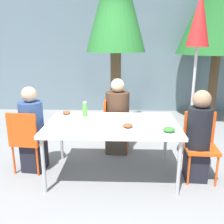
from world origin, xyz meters
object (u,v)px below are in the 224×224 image
object	(u,v)px
chair_left	(27,137)
person_far	(117,119)
drinking_cup	(79,120)
person_left	(32,132)
bottle	(85,109)
salad_bowl	(152,124)
closed_umbrella	(198,31)
tree_behind_left	(222,0)
person_right	(198,138)
chair_right	(200,140)
chair_far	(113,121)

from	to	relation	value
chair_left	person_far	world-z (taller)	person_far
drinking_cup	chair_left	bearing A→B (deg)	176.19
person_left	bottle	distance (m)	0.78
chair_left	salad_bowl	xyz separation A→B (m)	(1.66, -0.13, 0.25)
closed_umbrella	bottle	size ratio (longest dim) A/B	11.66
bottle	tree_behind_left	xyz separation A→B (m)	(2.60, 2.37, 1.75)
bottle	drinking_cup	world-z (taller)	bottle
person_far	person_right	bearing A→B (deg)	56.06
chair_right	person_far	bearing A→B (deg)	-31.04
chair_far	tree_behind_left	size ratio (longest dim) A/B	0.23
bottle	salad_bowl	bearing A→B (deg)	-22.59
chair_right	drinking_cup	distance (m)	1.60
chair_far	drinking_cup	world-z (taller)	chair_far
person_left	drinking_cup	world-z (taller)	person_left
salad_bowl	tree_behind_left	xyz separation A→B (m)	(1.71, 2.74, 1.83)
person_far	drinking_cup	xyz separation A→B (m)	(-0.48, -0.77, 0.22)
closed_umbrella	tree_behind_left	xyz separation A→B (m)	(0.96, 1.82, 0.69)
chair_far	drinking_cup	bearing A→B (deg)	-21.71
drinking_cup	salad_bowl	distance (m)	0.92
chair_far	person_far	xyz separation A→B (m)	(0.08, -0.06, 0.05)
chair_right	closed_umbrella	xyz separation A→B (m)	(0.09, 0.82, 1.40)
salad_bowl	tree_behind_left	world-z (taller)	tree_behind_left
drinking_cup	chair_far	bearing A→B (deg)	63.92
closed_umbrella	person_left	bearing A→B (deg)	-163.05
closed_umbrella	tree_behind_left	world-z (taller)	tree_behind_left
chair_right	chair_far	xyz separation A→B (m)	(-1.17, 0.80, 0.00)
closed_umbrella	tree_behind_left	distance (m)	2.17
chair_right	tree_behind_left	world-z (taller)	tree_behind_left
chair_far	tree_behind_left	distance (m)	3.56
chair_right	person_left	bearing A→B (deg)	0.60
person_right	bottle	size ratio (longest dim) A/B	5.60
chair_left	drinking_cup	distance (m)	0.79
chair_far	closed_umbrella	xyz separation A→B (m)	(1.26, 0.01, 1.40)
chair_right	chair_far	distance (m)	1.42
tree_behind_left	person_left	bearing A→B (deg)	-142.50
chair_left	drinking_cup	bearing A→B (deg)	2.31
salad_bowl	tree_behind_left	size ratio (longest dim) A/B	0.05
person_left	tree_behind_left	size ratio (longest dim) A/B	0.32
closed_umbrella	salad_bowl	bearing A→B (deg)	-129.07
chair_far	drinking_cup	xyz separation A→B (m)	(-0.40, -0.82, 0.27)
closed_umbrella	drinking_cup	world-z (taller)	closed_umbrella
person_right	chair_far	xyz separation A→B (m)	(-1.12, 0.88, -0.07)
chair_left	tree_behind_left	world-z (taller)	tree_behind_left
drinking_cup	chair_right	bearing A→B (deg)	0.78
bottle	closed_umbrella	bearing A→B (deg)	18.41
person_right	person_far	xyz separation A→B (m)	(-1.04, 0.82, -0.01)
chair_left	salad_bowl	world-z (taller)	chair_left
salad_bowl	person_far	bearing A→B (deg)	117.65
person_far	closed_umbrella	xyz separation A→B (m)	(1.18, 0.07, 1.34)
closed_umbrella	chair_left	bearing A→B (deg)	-161.82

